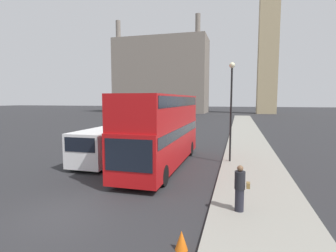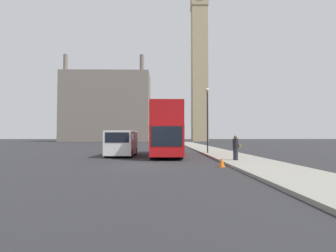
{
  "view_description": "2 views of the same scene",
  "coord_description": "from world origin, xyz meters",
  "views": [
    {
      "loc": [
        5.94,
        -7.74,
        4.1
      ],
      "look_at": [
        2.04,
        6.69,
        2.6
      ],
      "focal_mm": 28.0,
      "sensor_mm": 36.0,
      "label": 1
    },
    {
      "loc": [
        1.25,
        -15.85,
        1.74
      ],
      "look_at": [
        1.74,
        14.95,
        2.95
      ],
      "focal_mm": 28.0,
      "sensor_mm": 36.0,
      "label": 2
    }
  ],
  "objects": [
    {
      "name": "traffic_cone",
      "position": [
        4.52,
        -1.08,
        0.28
      ],
      "size": [
        0.36,
        0.36,
        0.55
      ],
      "color": "orange",
      "rests_on": "ground_plane"
    },
    {
      "name": "sidewalk_strip",
      "position": [
        6.82,
        0.0,
        0.07
      ],
      "size": [
        3.65,
        120.0,
        0.15
      ],
      "color": "gray",
      "rests_on": "ground_plane"
    },
    {
      "name": "street_lamp",
      "position": [
        5.47,
        9.33,
        4.22
      ],
      "size": [
        0.36,
        0.36,
        6.28
      ],
      "color": "black",
      "rests_on": "sidewalk_strip"
    },
    {
      "name": "red_double_decker_bus",
      "position": [
        1.46,
        7.53,
        2.44
      ],
      "size": [
        2.51,
        10.33,
        4.37
      ],
      "color": "#B71114",
      "rests_on": "ground_plane"
    },
    {
      "name": "ground_plane",
      "position": [
        0.0,
        0.0,
        0.0
      ],
      "size": [
        300.0,
        300.0,
        0.0
      ],
      "primitive_type": "plane",
      "color": "#28282B"
    },
    {
      "name": "clock_tower",
      "position": [
        13.63,
        74.34,
        31.76
      ],
      "size": [
        5.75,
        5.92,
        62.05
      ],
      "color": "tan",
      "rests_on": "ground_plane"
    },
    {
      "name": "building_block_distant",
      "position": [
        -18.26,
        73.59,
        11.63
      ],
      "size": [
        29.05,
        11.97,
        28.28
      ],
      "color": "slate",
      "rests_on": "ground_plane"
    },
    {
      "name": "pedestrian",
      "position": [
        6.06,
        1.6,
        0.98
      ],
      "size": [
        0.53,
        0.37,
        1.66
      ],
      "color": "#23232D",
      "rests_on": "sidewalk_strip"
    },
    {
      "name": "white_van",
      "position": [
        -2.4,
        7.05,
        1.19
      ],
      "size": [
        2.23,
        5.07,
        2.21
      ],
      "color": "white",
      "rests_on": "ground_plane"
    }
  ]
}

